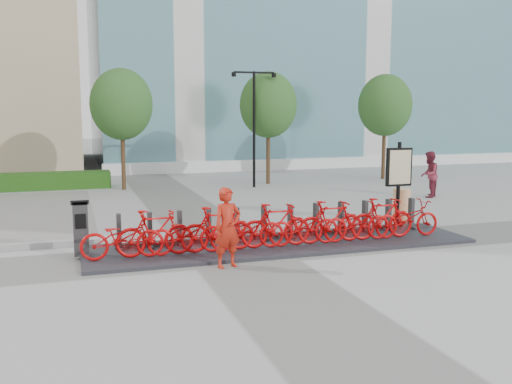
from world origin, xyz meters
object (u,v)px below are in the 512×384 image
object	(u,v)px
construction_barrel	(401,205)
map_sign	(399,171)
worker_red	(227,228)
pedestrian	(429,174)
bike_0	(122,237)
kiosk	(81,229)

from	to	relation	value
construction_barrel	map_sign	xyz separation A→B (m)	(-0.44, -0.49, 1.12)
construction_barrel	map_sign	bearing A→B (deg)	-131.76
worker_red	pedestrian	world-z (taller)	pedestrian
construction_barrel	map_sign	world-z (taller)	map_sign
map_sign	bike_0	bearing A→B (deg)	-168.15
kiosk	map_sign	bearing A→B (deg)	7.39
worker_red	map_sign	xyz separation A→B (m)	(5.88, 2.79, 0.75)
kiosk	worker_red	world-z (taller)	worker_red
map_sign	kiosk	bearing A→B (deg)	-172.85
bike_0	map_sign	distance (m)	8.22
bike_0	map_sign	world-z (taller)	map_sign
kiosk	bike_0	bearing A→B (deg)	-33.17
bike_0	worker_red	bearing A→B (deg)	-117.81
kiosk	map_sign	size ratio (longest dim) A/B	0.53
bike_0	worker_red	distance (m)	2.39
pedestrian	map_sign	distance (m)	6.16
worker_red	pedestrian	distance (m)	12.40
bike_0	construction_barrel	xyz separation A→B (m)	(8.42, 2.18, -0.06)
pedestrian	construction_barrel	size ratio (longest dim) A/B	1.79
bike_0	construction_barrel	world-z (taller)	bike_0
pedestrian	bike_0	bearing A→B (deg)	-16.76
worker_red	pedestrian	bearing A→B (deg)	21.93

